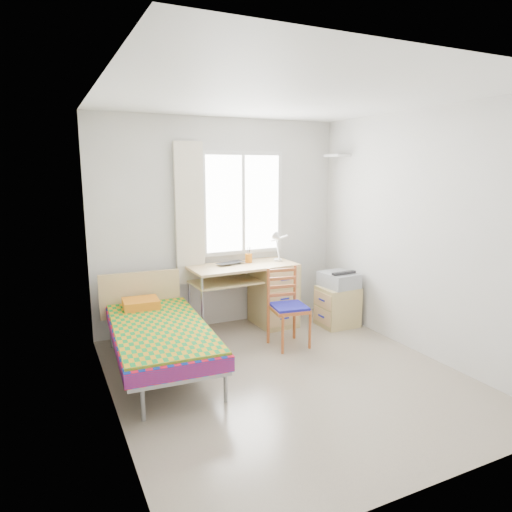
{
  "coord_description": "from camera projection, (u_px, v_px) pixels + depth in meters",
  "views": [
    {
      "loc": [
        -2.05,
        -3.59,
        1.99
      ],
      "look_at": [
        -0.08,
        0.55,
        1.1
      ],
      "focal_mm": 32.0,
      "sensor_mm": 36.0,
      "label": 1
    }
  ],
  "objects": [
    {
      "name": "curtain",
      "position": [
        190.0,
        214.0,
        5.46
      ],
      "size": [
        0.35,
        0.05,
        1.7
      ],
      "primitive_type": "cube",
      "color": "#F8E9CD",
      "rests_on": "wall_back"
    },
    {
      "name": "chair",
      "position": [
        287.0,
        302.0,
        5.15
      ],
      "size": [
        0.44,
        0.44,
        0.89
      ],
      "rotation": [
        0.0,
        0.0,
        -0.15
      ],
      "color": "#9C5F1E",
      "rests_on": "floor"
    },
    {
      "name": "printer",
      "position": [
        339.0,
        279.0,
        5.79
      ],
      "size": [
        0.41,
        0.47,
        0.19
      ],
      "rotation": [
        0.0,
        0.0,
        0.07
      ],
      "color": "#95989C",
      "rests_on": "cabinet"
    },
    {
      "name": "window",
      "position": [
        243.0,
        203.0,
        5.79
      ],
      "size": [
        1.1,
        0.04,
        1.3
      ],
      "color": "white",
      "rests_on": "wall_back"
    },
    {
      "name": "book",
      "position": [
        228.0,
        286.0,
        5.53
      ],
      "size": [
        0.3,
        0.33,
        0.02
      ],
      "primitive_type": "imported",
      "rotation": [
        0.0,
        0.0,
        0.56
      ],
      "color": "gray",
      "rests_on": "desk"
    },
    {
      "name": "floating_shelf",
      "position": [
        337.0,
        156.0,
        5.89
      ],
      "size": [
        0.2,
        0.32,
        0.03
      ],
      "primitive_type": "cube",
      "color": "white",
      "rests_on": "wall_right"
    },
    {
      "name": "laptop",
      "position": [
        233.0,
        264.0,
        5.58
      ],
      "size": [
        0.4,
        0.3,
        0.03
      ],
      "primitive_type": "imported",
      "rotation": [
        0.0,
        0.0,
        0.21
      ],
      "color": "black",
      "rests_on": "desk"
    },
    {
      "name": "floor",
      "position": [
        287.0,
        377.0,
        4.42
      ],
      "size": [
        3.5,
        3.5,
        0.0
      ],
      "primitive_type": "plane",
      "color": "#BCAD93",
      "rests_on": "ground"
    },
    {
      "name": "task_lamp",
      "position": [
        278.0,
        243.0,
        5.65
      ],
      "size": [
        0.23,
        0.32,
        0.41
      ],
      "rotation": [
        0.0,
        0.0,
        0.36
      ],
      "color": "white",
      "rests_on": "desk"
    },
    {
      "name": "cabinet",
      "position": [
        337.0,
        306.0,
        5.83
      ],
      "size": [
        0.47,
        0.41,
        0.51
      ],
      "rotation": [
        0.0,
        0.0,
        -0.0
      ],
      "color": "tan",
      "rests_on": "floor"
    },
    {
      "name": "pen_cup",
      "position": [
        249.0,
        258.0,
        5.74
      ],
      "size": [
        0.1,
        0.1,
        0.11
      ],
      "primitive_type": "cylinder",
      "rotation": [
        0.0,
        0.0,
        -0.18
      ],
      "color": "orange",
      "rests_on": "desk"
    },
    {
      "name": "desk",
      "position": [
        268.0,
        291.0,
        5.82
      ],
      "size": [
        1.33,
        0.65,
        0.82
      ],
      "rotation": [
        0.0,
        0.0,
        0.03
      ],
      "color": "#E3AF77",
      "rests_on": "floor"
    },
    {
      "name": "wall_back",
      "position": [
        220.0,
        224.0,
        5.73
      ],
      "size": [
        3.2,
        0.0,
        3.2
      ],
      "primitive_type": "plane",
      "rotation": [
        1.57,
        0.0,
        0.0
      ],
      "color": "silver",
      "rests_on": "ground"
    },
    {
      "name": "wall_left",
      "position": [
        108.0,
        259.0,
        3.5
      ],
      "size": [
        0.0,
        3.5,
        3.5
      ],
      "primitive_type": "plane",
      "rotation": [
        1.57,
        0.0,
        1.57
      ],
      "color": "silver",
      "rests_on": "ground"
    },
    {
      "name": "ceiling",
      "position": [
        291.0,
        96.0,
        3.93
      ],
      "size": [
        3.5,
        3.5,
        0.0
      ],
      "primitive_type": "plane",
      "rotation": [
        3.14,
        0.0,
        0.0
      ],
      "color": "white",
      "rests_on": "wall_back"
    },
    {
      "name": "bed",
      "position": [
        158.0,
        331.0,
        4.53
      ],
      "size": [
        1.0,
        1.95,
        0.82
      ],
      "rotation": [
        0.0,
        0.0,
        -0.06
      ],
      "color": "#93969B",
      "rests_on": "floor"
    },
    {
      "name": "wall_right",
      "position": [
        420.0,
        234.0,
        4.85
      ],
      "size": [
        0.0,
        3.5,
        3.5
      ],
      "primitive_type": "plane",
      "rotation": [
        1.57,
        0.0,
        -1.57
      ],
      "color": "silver",
      "rests_on": "ground"
    }
  ]
}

